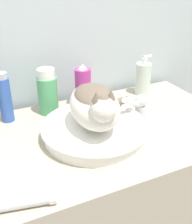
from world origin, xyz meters
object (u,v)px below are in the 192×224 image
at_px(spray_bottle_trigger, 83,87).
at_px(soap_pump_bottle, 143,78).
at_px(cat, 95,104).
at_px(mouthwash_bottle, 48,92).
at_px(faucet, 139,106).
at_px(cream_tube, 21,202).
at_px(shampoo_bottle_tall, 5,98).

bearing_deg(spray_bottle_trigger, soap_pump_bottle, 0.00).
distance_m(cat, mouthwash_bottle, 0.27).
height_order(cat, mouthwash_bottle, cat).
distance_m(faucet, cream_tube, 0.57).
relative_size(cat, soap_pump_bottle, 1.58).
relative_size(faucet, soap_pump_bottle, 0.66).
bearing_deg(cat, shampoo_bottle_tall, -125.55).
bearing_deg(cream_tube, spray_bottle_trigger, 52.22).
xyz_separation_m(mouthwash_bottle, cream_tube, (-0.21, -0.47, -0.07)).
bearing_deg(shampoo_bottle_tall, mouthwash_bottle, 0.00).
relative_size(mouthwash_bottle, spray_bottle_trigger, 1.01).
bearing_deg(spray_bottle_trigger, mouthwash_bottle, 180.00).
bearing_deg(spray_bottle_trigger, faucet, -54.59).
bearing_deg(cat, mouthwash_bottle, -150.96).
bearing_deg(faucet, spray_bottle_trigger, -65.26).
bearing_deg(soap_pump_bottle, faucet, -126.26).
xyz_separation_m(faucet, spray_bottle_trigger, (-0.15, 0.21, 0.03)).
bearing_deg(cream_tube, faucet, 27.03).
height_order(faucet, shampoo_bottle_tall, shampoo_bottle_tall).
height_order(shampoo_bottle_tall, cream_tube, shampoo_bottle_tall).
height_order(mouthwash_bottle, spray_bottle_trigger, mouthwash_bottle).
xyz_separation_m(faucet, mouthwash_bottle, (-0.30, 0.21, 0.03)).
relative_size(spray_bottle_trigger, shampoo_bottle_tall, 0.95).
distance_m(cat, soap_pump_bottle, 0.44).
bearing_deg(cream_tube, soap_pump_bottle, 35.23).
distance_m(shampoo_bottle_tall, cream_tube, 0.47).
xyz_separation_m(mouthwash_bottle, soap_pump_bottle, (0.45, 0.00, -0.01)).
distance_m(mouthwash_bottle, spray_bottle_trigger, 0.15).
bearing_deg(cat, cream_tube, -45.62).
xyz_separation_m(shampoo_bottle_tall, soap_pump_bottle, (0.62, 0.00, -0.02)).
relative_size(shampoo_bottle_tall, cream_tube, 1.09).
distance_m(cat, faucet, 0.22).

